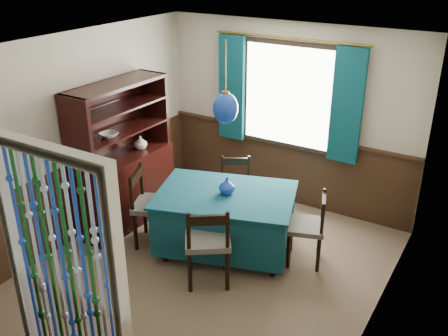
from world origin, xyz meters
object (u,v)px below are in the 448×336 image
Objects in this scene: chair_far at (235,188)px; sideboard at (124,177)px; pendant_lamp at (226,108)px; vase_table at (227,186)px; chair_near at (208,242)px; bowl_shelf at (109,135)px; chair_right at (308,227)px; dining_table at (225,218)px; chair_left at (151,205)px; vase_sideboard at (140,142)px.

sideboard is at bearing 2.95° from chair_far.
vase_table is at bearing 52.50° from pendant_lamp.
chair_near is 4.13× the size of bowl_shelf.
vase_table is at bearing 68.48° from chair_near.
dining_table is at bearing 87.16° from chair_right.
sideboard is at bearing -133.65° from chair_left.
vase_sideboard is at bearing 170.97° from pendant_lamp.
chair_left is at bearing 0.87° from bowl_shelf.
vase_sideboard is (0.00, 0.55, -0.27)m from bowl_shelf.
chair_right is 2.44m from sideboard.
chair_far is at bearing 126.82° from chair_left.
vase_table is at bearing 4.34° from sideboard.
vase_table is 1.54m from bowl_shelf.
chair_near is at bearing 49.18° from chair_left.
dining_table is at bearing 12.77° from bowl_shelf.
dining_table is 7.91× the size of bowl_shelf.
sideboard is at bearing -176.54° from vase_table.
chair_left reaches higher than chair_far.
vase_table is 0.77× the size of bowl_shelf.
pendant_lamp reaches higher than dining_table.
chair_right is at bearing 1.28° from vase_sideboard.
sideboard is 9.59× the size of vase_sideboard.
vase_sideboard is at bearing 71.71° from chair_right.
pendant_lamp reaches higher than chair_right.
vase_sideboard is at bearing -156.37° from chair_left.
chair_left reaches higher than chair_right.
sideboard is at bearing -177.05° from pendant_lamp.
chair_left is (-0.58, -1.01, 0.06)m from chair_far.
chair_left is at bearing -177.68° from dining_table.
chair_far is 4.79× the size of vase_table.
dining_table is 9.39× the size of vase_sideboard.
bowl_shelf is (-2.35, -0.60, 0.84)m from chair_right.
vase_sideboard reaches higher than dining_table.
dining_table is 2.11× the size of chair_right.
sideboard is at bearing 78.81° from chair_right.
dining_table is at bearing -107.35° from pendant_lamp.
pendant_lamp reaches higher than vase_sideboard.
dining_table is 1.34m from pendant_lamp.
chair_near reaches higher than chair_far.
pendant_lamp is at bearing 87.16° from chair_right.
chair_near is (0.17, -0.64, 0.07)m from dining_table.
dining_table is 1.89× the size of chair_left.
chair_right is at bearing 131.32° from chair_far.
chair_right is (1.77, 0.59, -0.05)m from chair_left.
chair_far is at bearing 110.88° from pendant_lamp.
chair_left is at bearing 30.56° from chair_far.
chair_far is 0.99× the size of chair_right.
chair_right is 0.46× the size of sideboard.
pendant_lamp is at bearing 81.48° from chair_far.
pendant_lamp reaches higher than sideboard.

